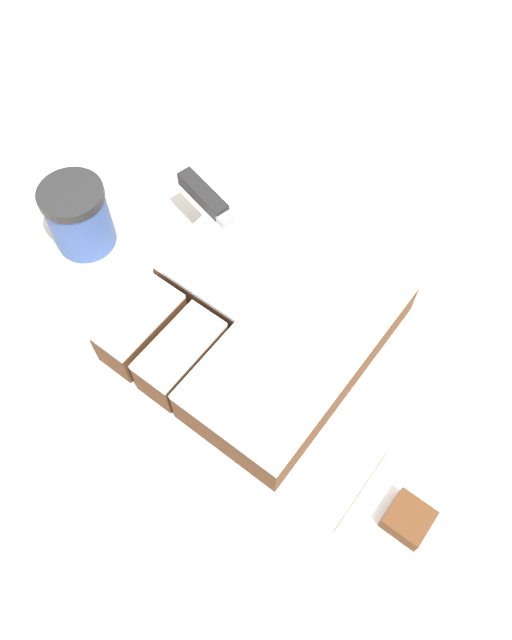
# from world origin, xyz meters

# --- Properties ---
(ground_plane) EXTENTS (8.00, 8.00, 0.00)m
(ground_plane) POSITION_xyz_m (0.00, 0.00, 0.00)
(ground_plane) COLOR #9E9384
(countertop) EXTENTS (1.40, 1.10, 0.94)m
(countertop) POSITION_xyz_m (0.00, 0.00, 0.47)
(countertop) COLOR beige
(countertop) RESTS_ON ground_plane
(cake_board) EXTENTS (0.36, 0.38, 0.01)m
(cake_board) POSITION_xyz_m (0.04, 0.02, 0.94)
(cake_board) COLOR white
(cake_board) RESTS_ON countertop
(cake) EXTENTS (0.30, 0.32, 0.07)m
(cake) POSITION_xyz_m (0.05, 0.03, 0.98)
(cake) COLOR #472814
(cake) RESTS_ON cake_board
(knife) EXTENTS (0.33, 0.10, 0.02)m
(knife) POSITION_xyz_m (-0.08, 0.11, 1.02)
(knife) COLOR silver
(knife) RESTS_ON cake
(coffee_cup) EXTENTS (0.09, 0.09, 0.11)m
(coffee_cup) POSITION_xyz_m (-0.25, -0.00, 0.99)
(coffee_cup) COLOR #334C8C
(coffee_cup) RESTS_ON countertop
(paper_napkin) EXTENTS (0.12, 0.12, 0.01)m
(paper_napkin) POSITION_xyz_m (0.33, -0.07, 0.94)
(paper_napkin) COLOR white
(paper_napkin) RESTS_ON countertop
(brownie) EXTENTS (0.05, 0.05, 0.03)m
(brownie) POSITION_xyz_m (0.33, -0.07, 0.96)
(brownie) COLOR #472814
(brownie) RESTS_ON paper_napkin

